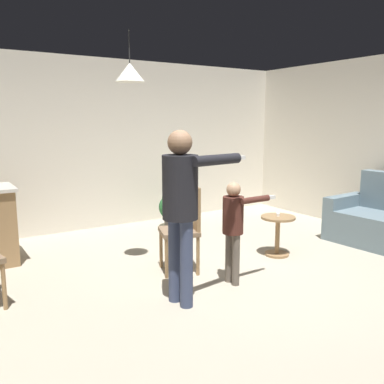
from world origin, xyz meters
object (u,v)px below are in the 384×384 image
side_table_by_couch (278,231)px  dining_chair_near_wall (185,225)px  person_child (234,221)px  potted_plant_corner (172,206)px  person_adult (181,198)px  spare_remote_on_table (278,214)px

side_table_by_couch → dining_chair_near_wall: size_ratio=0.52×
person_child → potted_plant_corner: person_child is taller
dining_chair_near_wall → side_table_by_couch: bearing=-78.8°
person_child → person_adult: bearing=-81.3°
side_table_by_couch → person_adult: (-1.79, -0.56, 0.70)m
person_child → side_table_by_couch: bearing=110.6°
spare_remote_on_table → person_child: bearing=-156.7°
person_child → dining_chair_near_wall: bearing=-160.4°
person_child → potted_plant_corner: (0.63, 2.42, -0.33)m
person_child → potted_plant_corner: 2.52m
person_adult → spare_remote_on_table: (1.82, 0.60, -0.49)m
person_adult → dining_chair_near_wall: (0.49, 0.73, -0.48)m
side_table_by_couch → potted_plant_corner: potted_plant_corner is taller
person_adult → potted_plant_corner: person_adult is taller
side_table_by_couch → person_adult: person_adult is taller
spare_remote_on_table → dining_chair_near_wall: bearing=174.5°
person_adult → person_child: (0.72, 0.13, -0.34)m
person_child → dining_chair_near_wall: (-0.23, 0.60, -0.14)m
side_table_by_couch → potted_plant_corner: (-0.44, 1.98, 0.03)m
person_child → potted_plant_corner: size_ratio=1.71×
dining_chair_near_wall → potted_plant_corner: bearing=-6.7°
dining_chair_near_wall → spare_remote_on_table: dining_chair_near_wall is taller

